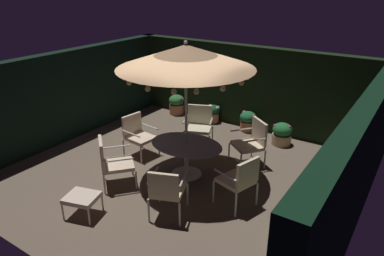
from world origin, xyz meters
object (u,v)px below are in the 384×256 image
potted_plant_right_far (248,121)px  patio_chair_northeast (167,188)px  patio_umbrella (186,57)px  potted_plant_right_near (343,176)px  patio_chair_north (112,160)px  potted_plant_left_near (213,113)px  patio_chair_south (199,123)px  potted_plant_left_far (323,209)px  potted_plant_front_corner (282,134)px  potted_plant_back_left (289,224)px  potted_plant_back_center (351,151)px  patio_chair_southwest (138,133)px  patio_chair_east (240,178)px  patio_dining_table (186,151)px  patio_chair_southeast (252,140)px  potted_plant_back_right (177,104)px  ottoman_footrest (82,198)px

potted_plant_right_far → patio_chair_northeast: bearing=-83.0°
patio_umbrella → potted_plant_right_near: bearing=20.4°
patio_chair_north → potted_plant_right_near: 4.41m
patio_umbrella → potted_plant_left_near: bearing=110.2°
patio_chair_south → potted_plant_left_far: (3.36, -1.43, -0.31)m
potted_plant_front_corner → potted_plant_back_left: potted_plant_back_left is taller
patio_chair_south → potted_plant_right_far: bearing=68.0°
potted_plant_left_far → potted_plant_back_left: bearing=-111.3°
potted_plant_back_center → patio_chair_southwest: bearing=-150.9°
patio_chair_east → potted_plant_back_center: (1.30, 2.93, -0.33)m
patio_chair_north → potted_plant_right_near: patio_chair_north is taller
potted_plant_left_far → potted_plant_back_center: potted_plant_left_far is taller
patio_dining_table → potted_plant_front_corner: (1.10, 2.54, -0.27)m
potted_plant_left_far → potted_plant_right_near: (0.06, 1.12, 0.11)m
potted_plant_right_near → potted_plant_left_near: potted_plant_right_near is taller
patio_chair_northeast → patio_chair_southeast: (0.36, 2.56, 0.00)m
patio_umbrella → potted_plant_right_far: (0.03, 2.86, -2.19)m
patio_dining_table → patio_chair_northeast: size_ratio=1.62×
potted_plant_left_near → potted_plant_back_right: bearing=-179.7°
potted_plant_right_near → potted_plant_left_near: size_ratio=1.32×
patio_chair_east → patio_chair_southwest: (-2.90, 0.59, -0.05)m
potted_plant_front_corner → ottoman_footrest: bearing=-110.9°
patio_chair_south → potted_plant_front_corner: bearing=34.9°
patio_chair_south → potted_plant_left_near: patio_chair_south is taller
patio_chair_southeast → potted_plant_right_near: patio_chair_southeast is taller
potted_plant_front_corner → patio_chair_northeast: bearing=-98.0°
patio_umbrella → potted_plant_back_right: size_ratio=4.69×
patio_chair_east → potted_plant_back_center: 3.22m
patio_chair_northeast → patio_chair_south: size_ratio=0.97×
patio_umbrella → patio_chair_southeast: 2.42m
potted_plant_back_left → patio_chair_southeast: bearing=127.9°
potted_plant_right_near → potted_plant_front_corner: bearing=139.7°
patio_umbrella → patio_chair_southwest: (-1.48, 0.18, -1.94)m
ottoman_footrest → patio_chair_southwest: bearing=108.7°
potted_plant_left_far → patio_chair_northeast: bearing=-149.5°
potted_plant_back_left → patio_chair_southwest: bearing=165.6°
patio_dining_table → potted_plant_left_near: (-1.06, 2.87, -0.27)m
patio_chair_southeast → patio_chair_north: bearing=-128.9°
potted_plant_left_far → potted_plant_back_left: potted_plant_back_left is taller
potted_plant_left_near → potted_plant_back_left: bearing=-46.3°
patio_chair_northeast → potted_plant_left_far: (2.24, 1.32, -0.30)m
patio_chair_northeast → potted_plant_left_near: patio_chair_northeast is taller
patio_chair_north → potted_plant_back_left: (3.46, 0.30, -0.23)m
patio_dining_table → potted_plant_back_left: patio_dining_table is taller
patio_dining_table → patio_chair_southeast: bearing=52.5°
patio_dining_table → potted_plant_back_right: (-2.32, 2.87, -0.25)m
patio_chair_south → potted_plant_right_near: size_ratio=1.46×
patio_chair_south → potted_plant_back_right: bearing=139.5°
potted_plant_front_corner → potted_plant_left_far: bearing=-56.9°
patio_dining_table → potted_plant_front_corner: 2.78m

